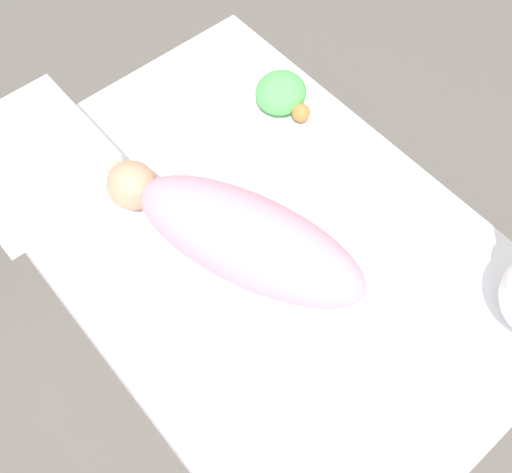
% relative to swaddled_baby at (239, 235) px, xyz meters
% --- Properties ---
extents(ground_plane, '(12.00, 12.00, 0.00)m').
position_rel_swaddled_baby_xyz_m(ground_plane, '(0.01, 0.06, -0.31)').
color(ground_plane, '#514C47').
extents(bed_mattress, '(1.16, 0.79, 0.23)m').
position_rel_swaddled_baby_xyz_m(bed_mattress, '(0.01, 0.06, -0.19)').
color(bed_mattress, white).
rests_on(bed_mattress, ground_plane).
extents(swaddled_baby, '(0.58, 0.35, 0.15)m').
position_rel_swaddled_baby_xyz_m(swaddled_baby, '(0.00, 0.00, 0.00)').
color(swaddled_baby, pink).
rests_on(swaddled_baby, bed_mattress).
extents(pillow, '(0.30, 0.30, 0.11)m').
position_rel_swaddled_baby_xyz_m(pillow, '(-0.44, -0.22, -0.02)').
color(pillow, white).
rests_on(pillow, bed_mattress).
extents(turtle_plush, '(0.15, 0.12, 0.09)m').
position_rel_swaddled_baby_xyz_m(turtle_plush, '(-0.25, 0.34, -0.03)').
color(turtle_plush, '#51B756').
rests_on(turtle_plush, bed_mattress).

